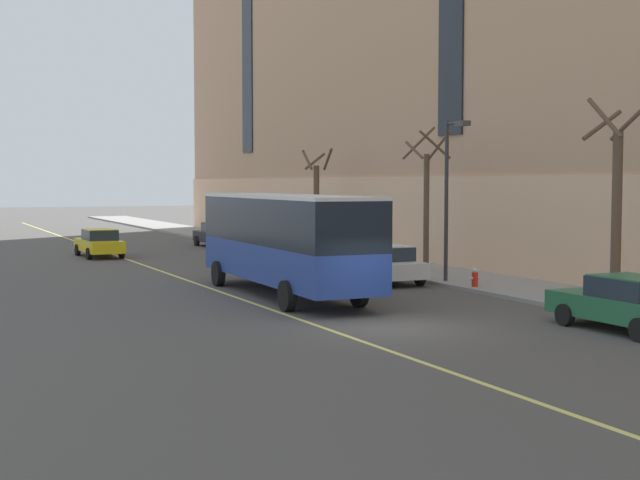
{
  "coord_description": "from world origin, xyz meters",
  "views": [
    {
      "loc": [
        -12.46,
        -22.01,
        4.14
      ],
      "look_at": [
        2.67,
        10.53,
        1.8
      ],
      "focal_mm": 50.0,
      "sensor_mm": 36.0,
      "label": 1
    }
  ],
  "objects_px": {
    "parked_car_black_2": "(217,235)",
    "taxi_cab": "(99,243)",
    "fire_hydrant": "(475,278)",
    "parked_car_green_1": "(627,304)",
    "city_bus": "(285,238)",
    "street_tree_far_downtown": "(317,201)",
    "parked_car_white_5": "(386,264)",
    "street_lamp": "(450,183)",
    "street_tree_mid_block": "(616,203)",
    "parked_car_darkgray_3": "(326,253)",
    "street_tree_far_uptown": "(426,198)",
    "parked_car_navy_4": "(263,243)"
  },
  "relations": [
    {
      "from": "street_tree_far_downtown",
      "to": "street_lamp",
      "type": "distance_m",
      "value": 15.44
    },
    {
      "from": "parked_car_black_2",
      "to": "street_tree_far_uptown",
      "type": "relative_size",
      "value": 0.72
    },
    {
      "from": "parked_car_navy_4",
      "to": "parked_car_black_2",
      "type": "bearing_deg",
      "value": 89.66
    },
    {
      "from": "city_bus",
      "to": "parked_car_black_2",
      "type": "xyz_separation_m",
      "value": [
        5.57,
        24.54,
        -1.35
      ]
    },
    {
      "from": "street_tree_far_uptown",
      "to": "parked_car_navy_4",
      "type": "bearing_deg",
      "value": 103.93
    },
    {
      "from": "street_tree_mid_block",
      "to": "street_tree_far_downtown",
      "type": "relative_size",
      "value": 1.14
    },
    {
      "from": "fire_hydrant",
      "to": "parked_car_green_1",
      "type": "bearing_deg",
      "value": -99.48
    },
    {
      "from": "parked_car_darkgray_3",
      "to": "taxi_cab",
      "type": "relative_size",
      "value": 1.01
    },
    {
      "from": "parked_car_green_1",
      "to": "parked_car_black_2",
      "type": "xyz_separation_m",
      "value": [
        -0.08,
        35.57,
        0.0
      ]
    },
    {
      "from": "parked_car_darkgray_3",
      "to": "street_lamp",
      "type": "height_order",
      "value": "street_lamp"
    },
    {
      "from": "parked_car_black_2",
      "to": "taxi_cab",
      "type": "relative_size",
      "value": 0.97
    },
    {
      "from": "parked_car_black_2",
      "to": "fire_hydrant",
      "type": "relative_size",
      "value": 6.5
    },
    {
      "from": "parked_car_black_2",
      "to": "parked_car_white_5",
      "type": "relative_size",
      "value": 1.07
    },
    {
      "from": "parked_car_black_2",
      "to": "city_bus",
      "type": "bearing_deg",
      "value": -102.79
    },
    {
      "from": "city_bus",
      "to": "street_lamp",
      "type": "xyz_separation_m",
      "value": [
        7.34,
        0.46,
        1.99
      ]
    },
    {
      "from": "parked_car_navy_4",
      "to": "street_tree_far_uptown",
      "type": "relative_size",
      "value": 0.69
    },
    {
      "from": "parked_car_white_5",
      "to": "street_tree_far_downtown",
      "type": "bearing_deg",
      "value": 76.97
    },
    {
      "from": "parked_car_green_1",
      "to": "parked_car_navy_4",
      "type": "relative_size",
      "value": 1.05
    },
    {
      "from": "street_tree_far_uptown",
      "to": "street_lamp",
      "type": "bearing_deg",
      "value": -108.08
    },
    {
      "from": "parked_car_navy_4",
      "to": "fire_hydrant",
      "type": "distance_m",
      "value": 17.94
    },
    {
      "from": "parked_car_white_5",
      "to": "street_lamp",
      "type": "relative_size",
      "value": 0.68
    },
    {
      "from": "parked_car_darkgray_3",
      "to": "fire_hydrant",
      "type": "xyz_separation_m",
      "value": [
        1.66,
        -9.74,
        -0.29
      ]
    },
    {
      "from": "parked_car_white_5",
      "to": "street_lamp",
      "type": "xyz_separation_m",
      "value": [
        1.95,
        -1.69,
        3.34
      ]
    },
    {
      "from": "parked_car_white_5",
      "to": "fire_hydrant",
      "type": "bearing_deg",
      "value": -62.98
    },
    {
      "from": "parked_car_white_5",
      "to": "street_lamp",
      "type": "height_order",
      "value": "street_lamp"
    },
    {
      "from": "city_bus",
      "to": "parked_car_black_2",
      "type": "bearing_deg",
      "value": 77.21
    },
    {
      "from": "parked_car_black_2",
      "to": "parked_car_green_1",
      "type": "bearing_deg",
      "value": -89.88
    },
    {
      "from": "taxi_cab",
      "to": "street_tree_far_uptown",
      "type": "xyz_separation_m",
      "value": [
        11.31,
        -15.81,
        2.65
      ]
    },
    {
      "from": "taxi_cab",
      "to": "street_tree_far_downtown",
      "type": "xyz_separation_m",
      "value": [
        11.31,
        -4.15,
        2.27
      ]
    },
    {
      "from": "parked_car_black_2",
      "to": "taxi_cab",
      "type": "bearing_deg",
      "value": -151.23
    },
    {
      "from": "street_tree_far_downtown",
      "to": "parked_car_darkgray_3",
      "type": "bearing_deg",
      "value": -111.46
    },
    {
      "from": "parked_car_black_2",
      "to": "taxi_cab",
      "type": "height_order",
      "value": "same"
    },
    {
      "from": "city_bus",
      "to": "parked_car_green_1",
      "type": "xyz_separation_m",
      "value": [
        5.65,
        -11.03,
        -1.35
      ]
    },
    {
      "from": "street_tree_mid_block",
      "to": "parked_car_darkgray_3",
      "type": "bearing_deg",
      "value": 100.62
    },
    {
      "from": "parked_car_white_5",
      "to": "taxi_cab",
      "type": "distance_m",
      "value": 19.59
    },
    {
      "from": "city_bus",
      "to": "parked_car_white_5",
      "type": "xyz_separation_m",
      "value": [
        5.39,
        2.16,
        -1.35
      ]
    },
    {
      "from": "city_bus",
      "to": "parked_car_green_1",
      "type": "distance_m",
      "value": 12.47
    },
    {
      "from": "parked_car_navy_4",
      "to": "fire_hydrant",
      "type": "height_order",
      "value": "parked_car_navy_4"
    },
    {
      "from": "parked_car_navy_4",
      "to": "street_lamp",
      "type": "bearing_deg",
      "value": -83.47
    },
    {
      "from": "street_tree_far_downtown",
      "to": "parked_car_white_5",
      "type": "bearing_deg",
      "value": -103.03
    },
    {
      "from": "parked_car_darkgray_3",
      "to": "street_tree_far_uptown",
      "type": "relative_size",
      "value": 0.74
    },
    {
      "from": "parked_car_black_2",
      "to": "street_lamp",
      "type": "bearing_deg",
      "value": -85.79
    },
    {
      "from": "city_bus",
      "to": "fire_hydrant",
      "type": "bearing_deg",
      "value": -11.5
    },
    {
      "from": "parked_car_green_1",
      "to": "parked_car_black_2",
      "type": "bearing_deg",
      "value": 90.12
    },
    {
      "from": "parked_car_black_2",
      "to": "taxi_cab",
      "type": "distance_m",
      "value": 9.5
    },
    {
      "from": "street_tree_far_uptown",
      "to": "street_tree_far_downtown",
      "type": "height_order",
      "value": "street_tree_far_uptown"
    },
    {
      "from": "parked_car_darkgray_3",
      "to": "street_tree_far_downtown",
      "type": "distance_m",
      "value": 8.43
    },
    {
      "from": "street_tree_far_downtown",
      "to": "fire_hydrant",
      "type": "xyz_separation_m",
      "value": [
        -1.31,
        -17.3,
        -2.56
      ]
    },
    {
      "from": "parked_car_white_5",
      "to": "street_tree_far_uptown",
      "type": "relative_size",
      "value": 0.67
    },
    {
      "from": "street_tree_far_uptown",
      "to": "street_tree_far_downtown",
      "type": "xyz_separation_m",
      "value": [
        0.01,
        11.66,
        -0.37
      ]
    }
  ]
}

